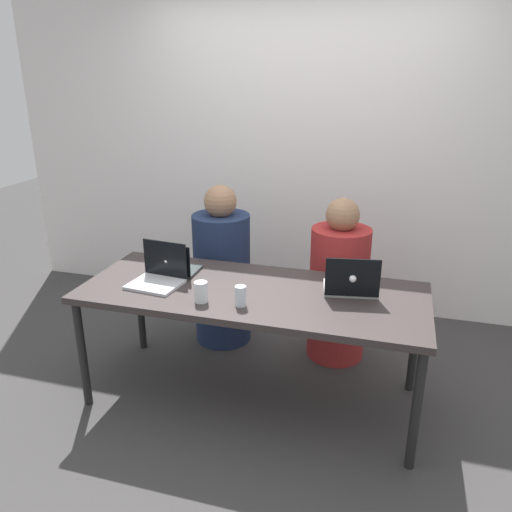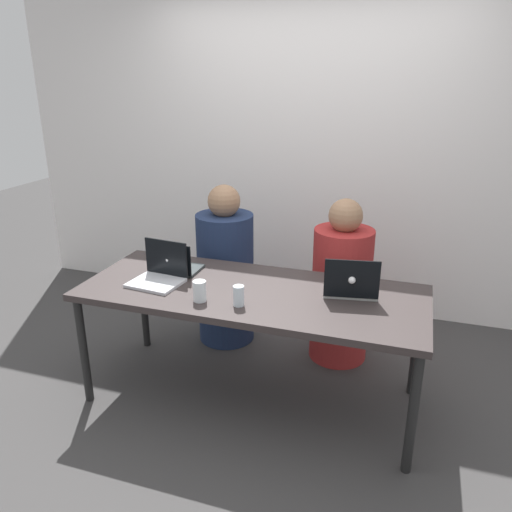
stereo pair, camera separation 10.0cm
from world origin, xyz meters
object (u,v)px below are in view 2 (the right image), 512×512
(person_on_right, at_px, (341,290))
(water_glass_left, at_px, (200,292))
(laptop_back_right, at_px, (350,286))
(laptop_back_left, at_px, (175,265))
(water_glass_center, at_px, (239,297))
(laptop_front_left, at_px, (160,274))
(person_on_left, at_px, (226,273))

(person_on_right, height_order, water_glass_left, person_on_right)
(laptop_back_right, distance_m, water_glass_left, 0.84)
(laptop_back_left, relative_size, laptop_back_right, 0.86)
(water_glass_left, relative_size, water_glass_center, 1.02)
(laptop_front_left, bearing_deg, person_on_right, 41.83)
(laptop_back_left, xyz_separation_m, water_glass_center, (0.55, -0.33, 0.00))
(person_on_left, height_order, laptop_back_left, person_on_left)
(laptop_back_left, height_order, laptop_back_right, laptop_back_right)
(water_glass_center, bearing_deg, person_on_right, 64.09)
(water_glass_center, bearing_deg, laptop_back_right, 30.98)
(person_on_right, relative_size, laptop_back_left, 3.98)
(person_on_left, distance_m, person_on_right, 0.85)
(person_on_right, xyz_separation_m, water_glass_center, (-0.42, -0.87, 0.27))
(person_on_left, distance_m, laptop_front_left, 0.76)
(laptop_back_right, bearing_deg, laptop_front_left, -1.03)
(laptop_back_left, xyz_separation_m, laptop_back_right, (1.09, 0.00, 0.01))
(person_on_right, bearing_deg, laptop_back_left, 17.09)
(person_on_left, distance_m, laptop_back_right, 1.14)
(person_on_left, xyz_separation_m, person_on_right, (0.85, 0.00, -0.02))
(person_on_left, height_order, water_glass_left, person_on_left)
(laptop_back_left, bearing_deg, person_on_right, -151.19)
(person_on_left, relative_size, laptop_front_left, 3.75)
(laptop_back_left, xyz_separation_m, laptop_front_left, (-0.02, -0.17, 0.01))
(laptop_back_left, bearing_deg, laptop_front_left, 84.46)
(laptop_back_left, distance_m, laptop_front_left, 0.17)
(person_on_right, relative_size, water_glass_left, 9.90)
(laptop_back_left, distance_m, water_glass_center, 0.64)
(water_glass_center, bearing_deg, laptop_back_left, 149.16)
(person_on_left, relative_size, water_glass_left, 10.20)
(laptop_back_right, height_order, water_glass_center, laptop_back_right)
(laptop_front_left, bearing_deg, water_glass_left, -20.51)
(person_on_left, xyz_separation_m, laptop_back_left, (-0.12, -0.54, 0.25))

